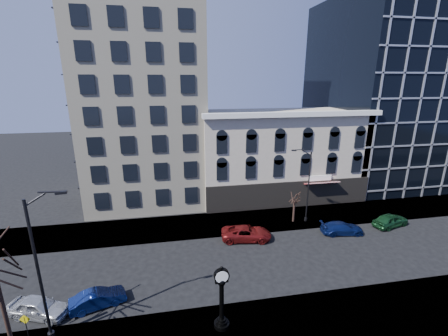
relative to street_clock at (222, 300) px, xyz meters
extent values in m
plane|color=black|center=(0.17, 7.00, -2.23)|extent=(160.00, 160.00, 0.00)
cube|color=gray|center=(0.17, 15.00, -2.17)|extent=(160.00, 6.00, 0.12)
cube|color=beige|center=(-5.83, 26.00, 16.77)|extent=(15.00, 15.00, 38.00)
cube|color=#C1B49F|center=(12.17, 23.00, 3.77)|extent=(22.00, 10.00, 12.00)
cube|color=white|center=(12.17, 17.80, 9.97)|extent=(22.60, 0.80, 0.60)
cube|color=black|center=(12.17, 17.95, -0.43)|extent=(22.00, 0.30, 3.60)
cube|color=maroon|center=(16.17, 17.40, 1.17)|extent=(4.50, 1.18, 0.55)
cube|color=black|center=(32.17, 28.00, 11.77)|extent=(20.00, 20.00, 28.00)
cylinder|color=black|center=(0.00, 0.00, -1.97)|extent=(1.06, 1.06, 0.29)
cylinder|color=black|center=(0.00, 0.00, -1.73)|extent=(0.77, 0.77, 0.19)
cylinder|color=black|center=(0.00, 0.00, -1.55)|extent=(0.58, 0.58, 0.15)
cylinder|color=black|center=(0.00, 0.00, -0.09)|extent=(0.31, 0.31, 2.79)
sphere|color=black|center=(0.00, 0.00, 1.40)|extent=(0.54, 0.54, 0.54)
cube|color=black|center=(0.00, 0.00, 1.50)|extent=(0.88, 0.27, 0.24)
cylinder|color=black|center=(0.00, 0.00, 1.89)|extent=(1.02, 0.38, 1.00)
cylinder|color=white|center=(0.00, -0.16, 1.89)|extent=(0.85, 0.08, 0.85)
cylinder|color=white|center=(0.00, 0.16, 1.89)|extent=(0.85, 0.08, 0.85)
sphere|color=black|center=(0.00, 0.00, 2.46)|extent=(0.19, 0.19, 0.19)
cylinder|color=black|center=(-11.00, 1.00, 2.73)|extent=(0.18, 0.18, 9.68)
cylinder|color=black|center=(-11.00, 1.00, -1.89)|extent=(0.41, 0.41, 0.45)
cube|color=black|center=(-8.88, 1.30, 7.74)|extent=(0.65, 0.33, 0.16)
cylinder|color=black|center=(12.52, 13.78, 2.07)|extent=(0.16, 0.16, 8.36)
cylinder|color=black|center=(12.52, 13.78, -1.92)|extent=(0.35, 0.35, 0.39)
cube|color=black|center=(10.74, 14.30, 6.40)|extent=(0.57, 0.36, 0.14)
cylinder|color=#322019|center=(-12.97, 0.42, 0.61)|extent=(0.24, 0.24, 5.44)
cylinder|color=#322019|center=(11.01, 13.91, -0.83)|extent=(0.24, 0.24, 2.56)
cylinder|color=black|center=(-12.32, 1.00, -1.17)|extent=(0.05, 0.05, 1.88)
cube|color=yellow|center=(-12.32, 1.00, -0.41)|extent=(0.66, 0.12, 0.66)
imported|color=#A5A8AD|center=(-12.56, 3.37, -1.52)|extent=(4.51, 2.97, 1.43)
imported|color=#0C194C|center=(-8.65, 3.62, -1.59)|extent=(4.14, 2.50, 1.29)
imported|color=maroon|center=(4.55, 11.02, -1.51)|extent=(5.53, 3.18, 1.45)
imported|color=#0C194C|center=(15.13, 10.40, -1.57)|extent=(4.74, 2.41, 1.32)
imported|color=#143F1E|center=(21.53, 10.96, -1.48)|extent=(4.75, 2.87, 1.51)
camera|label=1|loc=(-2.79, -16.19, 13.97)|focal=24.00mm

